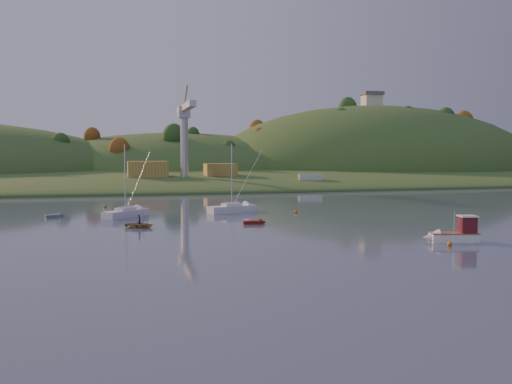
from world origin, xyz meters
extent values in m
plane|color=#353C57|center=(0.00, 0.00, 0.00)|extent=(500.00, 500.00, 0.00)
cube|color=#305221|center=(0.00, 230.00, 0.00)|extent=(620.00, 220.00, 1.50)
ellipsoid|color=#305221|center=(0.00, 165.00, 0.00)|extent=(640.00, 150.00, 7.00)
ellipsoid|color=#305221|center=(10.00, 210.00, 0.00)|extent=(140.00, 120.00, 36.00)
ellipsoid|color=#305221|center=(95.00, 195.00, 0.00)|extent=(150.00, 130.00, 60.00)
cube|color=beige|center=(95.00, 195.00, 32.50)|extent=(8.00, 6.00, 5.00)
cube|color=#595960|center=(95.00, 195.00, 35.70)|extent=(9.00, 7.00, 1.50)
cube|color=slate|center=(5.00, 122.00, 1.20)|extent=(42.00, 16.00, 2.40)
cube|color=olive|center=(-8.00, 123.00, 4.80)|extent=(11.00, 8.00, 4.80)
cube|color=olive|center=(13.00, 124.00, 4.40)|extent=(9.00, 7.00, 4.00)
cylinder|color=#B7B7BC|center=(2.00, 120.00, 11.40)|extent=(2.20, 2.20, 18.00)
cube|color=#B7B7BC|center=(2.00, 120.00, 20.90)|extent=(3.20, 3.20, 3.20)
cube|color=#B7B7BC|center=(2.00, 111.00, 21.90)|extent=(1.80, 18.00, 1.60)
cube|color=#B7B7BC|center=(2.00, 125.00, 21.90)|extent=(1.80, 10.00, 1.60)
cube|color=silver|center=(18.47, 15.09, 0.46)|extent=(5.46, 3.02, 0.93)
cone|color=silver|center=(15.96, 15.70, 0.46)|extent=(2.19, 2.23, 1.86)
cube|color=brown|center=(18.47, 15.09, 0.95)|extent=(5.47, 3.07, 0.12)
cube|color=#54131B|center=(19.87, 14.75, 1.86)|extent=(1.97, 1.89, 1.86)
cube|color=silver|center=(19.87, 14.75, 2.84)|extent=(2.22, 2.14, 0.15)
cylinder|color=silver|center=(18.47, 15.09, 2.17)|extent=(0.10, 0.10, 2.48)
cube|color=silver|center=(-15.99, 48.13, 0.54)|extent=(7.23, 7.31, 1.09)
cube|color=silver|center=(-15.99, 48.13, 1.14)|extent=(3.35, 3.36, 0.69)
cylinder|color=silver|center=(-15.99, 48.13, 6.03)|extent=(0.18, 0.18, 9.89)
cylinder|color=silver|center=(-15.99, 48.13, 1.39)|extent=(2.30, 2.35, 0.12)
cylinder|color=silver|center=(-15.99, 48.13, 1.49)|extent=(2.19, 2.23, 0.36)
cube|color=silver|center=(0.98, 50.81, 0.55)|extent=(8.40, 4.95, 1.11)
cube|color=silver|center=(0.98, 50.81, 1.16)|extent=(3.45, 2.71, 0.71)
cylinder|color=silver|center=(0.98, 50.81, 6.14)|extent=(0.18, 0.18, 10.07)
cylinder|color=silver|center=(0.98, 50.81, 1.41)|extent=(3.08, 1.18, 0.12)
cylinder|color=silver|center=(0.98, 50.81, 1.51)|extent=(2.78, 1.28, 0.36)
imported|color=#9B8B55|center=(-14.53, 35.63, 0.38)|extent=(4.39, 3.75, 0.77)
imported|color=black|center=(-14.53, 35.63, 0.71)|extent=(0.49, 0.60, 1.41)
cube|color=#62120E|center=(0.74, 35.56, 0.23)|extent=(2.80, 1.33, 0.45)
cone|color=#62120E|center=(2.09, 35.43, 0.23)|extent=(1.05, 1.17, 1.09)
cube|color=slate|center=(-26.53, 50.51, 0.22)|extent=(2.63, 1.73, 0.44)
cone|color=slate|center=(-25.37, 50.86, 0.22)|extent=(1.12, 1.27, 1.07)
cube|color=slate|center=(35.00, 108.00, 0.94)|extent=(15.33, 7.61, 1.88)
cube|color=#B7B7BC|center=(35.00, 108.00, 2.51)|extent=(6.72, 4.15, 2.51)
sphere|color=orange|center=(16.32, 12.60, 0.25)|extent=(0.50, 0.50, 0.50)
sphere|color=orange|center=(10.92, 47.51, 0.25)|extent=(0.50, 0.50, 0.50)
sphere|color=orange|center=(-19.15, 64.63, 0.25)|extent=(0.50, 0.50, 0.50)
camera|label=1|loc=(-18.04, -39.76, 9.92)|focal=40.00mm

